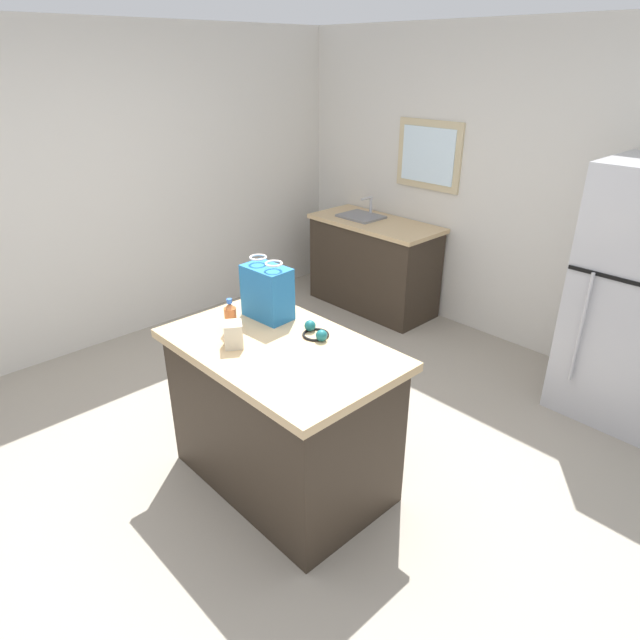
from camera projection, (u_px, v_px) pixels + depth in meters
ground at (281, 467)px, 3.44m from camera, size 6.24×6.24×0.00m
back_wall at (521, 194)px, 4.51m from camera, size 4.83×0.13×2.58m
left_wall at (85, 195)px, 4.47m from camera, size 0.10×5.20×2.58m
kitchen_island at (282, 415)px, 3.15m from camera, size 1.29×0.82×0.91m
sink_counter at (373, 263)px, 5.46m from camera, size 1.29×0.59×1.07m
shopping_bag at (267, 292)px, 3.21m from camera, size 0.29×0.19×0.36m
small_box at (233, 335)px, 2.92m from camera, size 0.14×0.14×0.14m
bottle at (230, 317)px, 3.07m from camera, size 0.07×0.07×0.20m
ear_defenders at (316, 332)px, 3.05m from camera, size 0.20×0.18×0.06m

